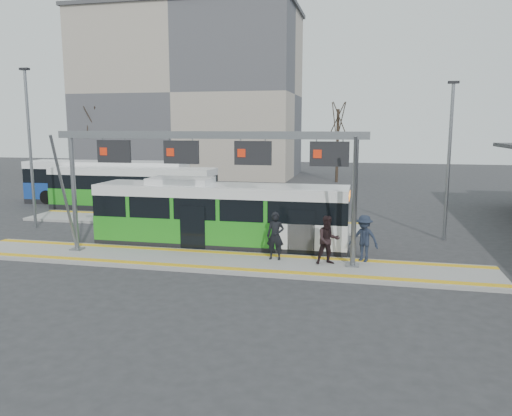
{
  "coord_description": "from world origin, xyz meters",
  "views": [
    {
      "loc": [
        5.92,
        -18.97,
        5.53
      ],
      "look_at": [
        1.02,
        3.0,
        1.85
      ],
      "focal_mm": 35.0,
      "sensor_mm": 36.0,
      "label": 1
    }
  ],
  "objects_px": {
    "hero_bus": "(220,216)",
    "passenger_c": "(364,238)",
    "gantry": "(208,158)",
    "passenger_a": "(275,236)",
    "passenger_b": "(328,240)"
  },
  "relations": [
    {
      "from": "gantry",
      "to": "hero_bus",
      "type": "distance_m",
      "value": 3.82
    },
    {
      "from": "gantry",
      "to": "passenger_c",
      "type": "relative_size",
      "value": 6.87
    },
    {
      "from": "gantry",
      "to": "passenger_c",
      "type": "distance_m",
      "value": 7.07
    },
    {
      "from": "gantry",
      "to": "passenger_b",
      "type": "relative_size",
      "value": 6.72
    },
    {
      "from": "gantry",
      "to": "hero_bus",
      "type": "height_order",
      "value": "gantry"
    },
    {
      "from": "hero_bus",
      "to": "passenger_c",
      "type": "height_order",
      "value": "hero_bus"
    },
    {
      "from": "hero_bus",
      "to": "gantry",
      "type": "bearing_deg",
      "value": -84.33
    },
    {
      "from": "hero_bus",
      "to": "passenger_b",
      "type": "relative_size",
      "value": 6.02
    },
    {
      "from": "hero_bus",
      "to": "passenger_c",
      "type": "xyz_separation_m",
      "value": [
        6.52,
        -1.72,
        -0.37
      ]
    },
    {
      "from": "passenger_b",
      "to": "gantry",
      "type": "bearing_deg",
      "value": 159.58
    },
    {
      "from": "hero_bus",
      "to": "passenger_c",
      "type": "distance_m",
      "value": 6.75
    },
    {
      "from": "hero_bus",
      "to": "passenger_c",
      "type": "relative_size",
      "value": 6.15
    },
    {
      "from": "passenger_a",
      "to": "gantry",
      "type": "bearing_deg",
      "value": -171.91
    },
    {
      "from": "gantry",
      "to": "passenger_a",
      "type": "distance_m",
      "value": 4.19
    },
    {
      "from": "passenger_a",
      "to": "passenger_c",
      "type": "height_order",
      "value": "passenger_a"
    }
  ]
}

